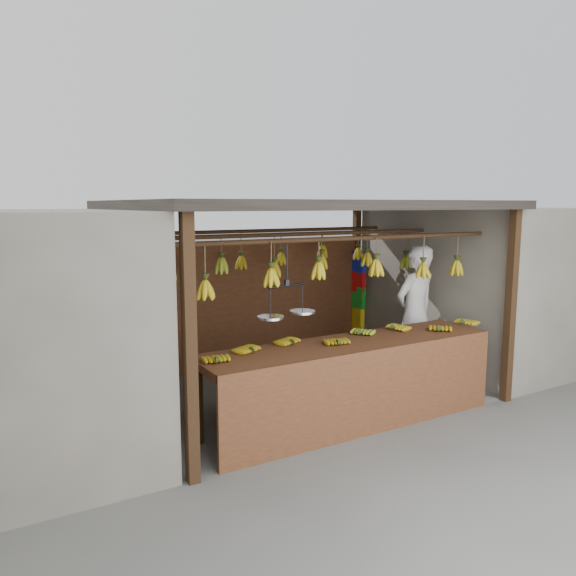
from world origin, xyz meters
TOP-DOWN VIEW (x-y plane):
  - ground at (0.00, 0.00)m, footprint 80.00×80.00m
  - stall at (0.00, 0.33)m, footprint 4.30×3.30m
  - neighbor_right at (3.60, 0.00)m, footprint 3.00×3.00m
  - counter at (-0.05, -1.22)m, footprint 3.53×0.77m
  - hanging_bananas at (-0.01, -0.00)m, footprint 3.63×2.23m
  - balance_scale at (-0.78, -1.00)m, footprint 0.68×0.34m
  - vendor at (1.57, -0.36)m, footprint 0.72×0.52m
  - bag_bundles at (1.94, 1.35)m, footprint 0.08×0.26m

SIDE VIEW (x-z plane):
  - ground at x=0.00m, z-range 0.00..0.00m
  - counter at x=-0.05m, z-range 0.23..1.19m
  - vendor at x=1.57m, z-range 0.00..1.84m
  - bag_bundles at x=1.94m, z-range 0.35..1.61m
  - neighbor_right at x=3.60m, z-range 0.00..2.30m
  - balance_scale at x=-0.78m, z-range 0.92..1.68m
  - hanging_bananas at x=-0.01m, z-range 1.43..1.82m
  - stall at x=0.00m, z-range 0.77..3.17m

